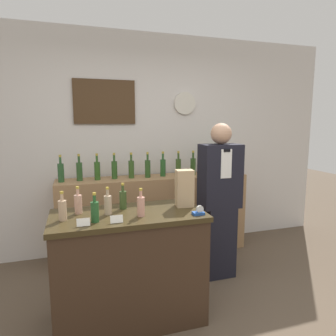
# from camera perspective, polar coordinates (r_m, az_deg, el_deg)

# --- Properties ---
(back_wall) EXTENTS (5.20, 0.09, 2.70)m
(back_wall) POSITION_cam_1_polar(r_m,az_deg,el_deg) (3.82, -5.27, 4.70)
(back_wall) COLOR silver
(back_wall) RESTS_ON ground_plane
(back_shelf) EXTENTS (2.30, 0.41, 0.97)m
(back_shelf) POSITION_cam_1_polar(r_m,az_deg,el_deg) (3.75, -2.52, -8.96)
(back_shelf) COLOR #9E754C
(back_shelf) RESTS_ON ground_plane
(display_counter) EXTENTS (1.20, 0.60, 0.91)m
(display_counter) POSITION_cam_1_polar(r_m,az_deg,el_deg) (2.58, -7.37, -18.19)
(display_counter) COLOR #382619
(display_counter) RESTS_ON ground_plane
(shopkeeper) EXTENTS (0.41, 0.26, 1.61)m
(shopkeeper) POSITION_cam_1_polar(r_m,az_deg,el_deg) (3.17, 9.75, -6.34)
(shopkeeper) COLOR black
(shopkeeper) RESTS_ON ground_plane
(potted_plant) EXTENTS (0.25, 0.25, 0.34)m
(potted_plant) POSITION_cam_1_polar(r_m,az_deg,el_deg) (3.92, 10.55, 1.73)
(potted_plant) COLOR #B27047
(potted_plant) RESTS_ON back_shelf
(paper_bag) EXTENTS (0.16, 0.13, 0.31)m
(paper_bag) POSITION_cam_1_polar(r_m,az_deg,el_deg) (2.55, 3.16, -3.86)
(paper_bag) COLOR tan
(paper_bag) RESTS_ON display_counter
(tape_dispenser) EXTENTS (0.09, 0.06, 0.07)m
(tape_dispenser) POSITION_cam_1_polar(r_m,az_deg,el_deg) (2.36, 5.90, -8.30)
(tape_dispenser) COLOR #1E4799
(tape_dispenser) RESTS_ON display_counter
(price_card_left) EXTENTS (0.09, 0.02, 0.06)m
(price_card_left) POSITION_cam_1_polar(r_m,az_deg,el_deg) (2.18, -15.83, -9.91)
(price_card_left) COLOR white
(price_card_left) RESTS_ON display_counter
(price_card_right) EXTENTS (0.09, 0.02, 0.06)m
(price_card_right) POSITION_cam_1_polar(r_m,az_deg,el_deg) (2.19, -9.76, -9.56)
(price_card_right) COLOR white
(price_card_right) RESTS_ON display_counter
(counter_bottle_0) EXTENTS (0.06, 0.06, 0.22)m
(counter_bottle_0) POSITION_cam_1_polar(r_m,az_deg,el_deg) (2.33, -19.46, -7.47)
(counter_bottle_0) COLOR tan
(counter_bottle_0) RESTS_ON display_counter
(counter_bottle_1) EXTENTS (0.06, 0.06, 0.22)m
(counter_bottle_1) POSITION_cam_1_polar(r_m,az_deg,el_deg) (2.46, -16.74, -6.48)
(counter_bottle_1) COLOR tan
(counter_bottle_1) RESTS_ON display_counter
(counter_bottle_2) EXTENTS (0.06, 0.06, 0.22)m
(counter_bottle_2) POSITION_cam_1_polar(r_m,az_deg,el_deg) (2.23, -13.76, -7.96)
(counter_bottle_2) COLOR #235328
(counter_bottle_2) RESTS_ON display_counter
(counter_bottle_3) EXTENTS (0.06, 0.06, 0.22)m
(counter_bottle_3) POSITION_cam_1_polar(r_m,az_deg,el_deg) (2.38, -11.39, -6.78)
(counter_bottle_3) COLOR tan
(counter_bottle_3) RESTS_ON display_counter
(counter_bottle_4) EXTENTS (0.06, 0.06, 0.22)m
(counter_bottle_4) POSITION_cam_1_polar(r_m,az_deg,el_deg) (2.51, -8.57, -5.90)
(counter_bottle_4) COLOR #354B23
(counter_bottle_4) RESTS_ON display_counter
(counter_bottle_5) EXTENTS (0.06, 0.06, 0.22)m
(counter_bottle_5) POSITION_cam_1_polar(r_m,az_deg,el_deg) (2.31, -5.18, -7.17)
(counter_bottle_5) COLOR tan
(counter_bottle_5) RESTS_ON display_counter
(shelf_bottle_0) EXTENTS (0.07, 0.07, 0.30)m
(shelf_bottle_0) POSITION_cam_1_polar(r_m,az_deg,el_deg) (3.49, -19.74, -0.72)
(shelf_bottle_0) COLOR #264F28
(shelf_bottle_0) RESTS_ON back_shelf
(shelf_bottle_1) EXTENTS (0.07, 0.07, 0.30)m
(shelf_bottle_1) POSITION_cam_1_polar(r_m,az_deg,el_deg) (3.52, -16.53, -0.51)
(shelf_bottle_1) COLOR #294C24
(shelf_bottle_1) RESTS_ON back_shelf
(shelf_bottle_2) EXTENTS (0.07, 0.07, 0.30)m
(shelf_bottle_2) POSITION_cam_1_polar(r_m,az_deg,el_deg) (3.52, -13.33, -0.38)
(shelf_bottle_2) COLOR #2C541E
(shelf_bottle_2) RESTS_ON back_shelf
(shelf_bottle_3) EXTENTS (0.07, 0.07, 0.30)m
(shelf_bottle_3) POSITION_cam_1_polar(r_m,az_deg,el_deg) (3.54, -10.17, -0.22)
(shelf_bottle_3) COLOR #2A5121
(shelf_bottle_3) RESTS_ON back_shelf
(shelf_bottle_4) EXTENTS (0.07, 0.07, 0.30)m
(shelf_bottle_4) POSITION_cam_1_polar(r_m,az_deg,el_deg) (3.56, -7.01, -0.11)
(shelf_bottle_4) COLOR #2F4F1F
(shelf_bottle_4) RESTS_ON back_shelf
(shelf_bottle_5) EXTENTS (0.07, 0.07, 0.30)m
(shelf_bottle_5) POSITION_cam_1_polar(r_m,az_deg,el_deg) (3.59, -3.89, 0.01)
(shelf_bottle_5) COLOR #2A4E20
(shelf_bottle_5) RESTS_ON back_shelf
(shelf_bottle_6) EXTENTS (0.07, 0.07, 0.30)m
(shelf_bottle_6) POSITION_cam_1_polar(r_m,az_deg,el_deg) (3.66, -0.97, 0.20)
(shelf_bottle_6) COLOR #265426
(shelf_bottle_6) RESTS_ON back_shelf
(shelf_bottle_7) EXTENTS (0.07, 0.07, 0.30)m
(shelf_bottle_7) POSITION_cam_1_polar(r_m,az_deg,el_deg) (3.71, 1.98, 0.31)
(shelf_bottle_7) COLOR #355020
(shelf_bottle_7) RESTS_ON back_shelf
(shelf_bottle_8) EXTENTS (0.07, 0.07, 0.30)m
(shelf_bottle_8) POSITION_cam_1_polar(r_m,az_deg,el_deg) (3.78, 4.78, 0.44)
(shelf_bottle_8) COLOR #2E4C20
(shelf_bottle_8) RESTS_ON back_shelf
(shelf_bottle_9) EXTENTS (0.07, 0.07, 0.30)m
(shelf_bottle_9) POSITION_cam_1_polar(r_m,az_deg,el_deg) (3.85, 7.53, 0.55)
(shelf_bottle_9) COLOR #2D4A24
(shelf_bottle_9) RESTS_ON back_shelf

